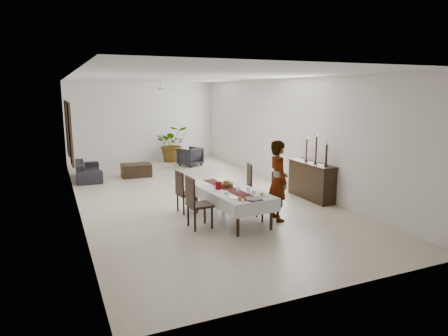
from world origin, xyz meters
TOP-DOWN VIEW (x-y plane):
  - floor at (0.00, 0.00)m, footprint 6.00×12.00m
  - ceiling at (0.00, 0.00)m, footprint 6.00×12.00m
  - wall_back at (0.00, 6.00)m, footprint 6.00×0.02m
  - wall_front at (0.00, -6.00)m, footprint 6.00×0.02m
  - wall_left at (-3.00, 0.00)m, footprint 0.02×12.00m
  - wall_right at (3.00, 0.00)m, footprint 0.02×12.00m
  - dining_table_top at (0.08, -2.43)m, footprint 1.08×2.24m
  - table_leg_fl at (-0.24, -3.49)m, footprint 0.07×0.07m
  - table_leg_fr at (0.56, -3.42)m, footprint 0.07×0.07m
  - table_leg_bl at (-0.40, -1.43)m, footprint 0.07×0.07m
  - table_leg_br at (0.39, -1.37)m, footprint 0.07×0.07m
  - tablecloth_top at (0.08, -2.43)m, footprint 1.26×2.42m
  - tablecloth_drape_left at (-0.45, -2.47)m, footprint 0.20×2.33m
  - tablecloth_drape_right at (0.61, -2.38)m, footprint 0.20×2.33m
  - tablecloth_drape_near at (0.17, -3.59)m, footprint 1.07×0.10m
  - tablecloth_drape_far at (-0.02, -1.27)m, footprint 1.07×0.10m
  - table_runner at (0.08, -2.43)m, footprint 0.50×2.28m
  - red_pitcher at (-0.16, -2.31)m, footprint 0.15×0.15m
  - pitcher_handle at (-0.24, -2.32)m, footprint 0.11×0.03m
  - wine_glass_near at (0.23, -3.01)m, footprint 0.06×0.06m
  - wine_glass_mid at (0.03, -2.93)m, footprint 0.06×0.06m
  - teacup_right at (0.39, -2.95)m, footprint 0.08×0.08m
  - saucer_right at (0.39, -2.95)m, footprint 0.14×0.14m
  - teacup_left at (-0.17, -2.77)m, footprint 0.08×0.08m
  - saucer_left at (-0.17, -2.77)m, footprint 0.14×0.14m
  - plate_near_right at (0.44, -3.22)m, footprint 0.22×0.22m
  - bread_near_right at (0.44, -3.22)m, footprint 0.08×0.08m
  - plate_near_left at (-0.14, -3.13)m, footprint 0.22×0.22m
  - plate_far_left at (-0.25, -1.95)m, footprint 0.22×0.22m
  - serving_tray at (0.16, -3.38)m, footprint 0.33×0.33m
  - jam_jar_a at (-0.04, -3.42)m, footprint 0.06×0.06m
  - jam_jar_b at (-0.14, -3.37)m, footprint 0.06×0.06m
  - jam_jar_c at (-0.10, -3.28)m, footprint 0.06×0.06m
  - fruit_basket at (0.10, -2.20)m, footprint 0.27×0.27m
  - fruit_red at (0.13, -2.18)m, footprint 0.08×0.08m
  - fruit_green at (0.07, -2.17)m, footprint 0.07×0.07m
  - fruit_yellow at (0.11, -2.24)m, footprint 0.08×0.08m
  - chair_right_near_seat at (0.85, -2.74)m, footprint 0.50×0.50m
  - chair_right_near_leg_fl at (1.00, -2.94)m, footprint 0.05×0.05m
  - chair_right_near_leg_fr at (1.05, -2.59)m, footprint 0.05×0.05m
  - chair_right_near_leg_bl at (0.65, -2.89)m, footprint 0.05×0.05m
  - chair_right_near_leg_br at (0.70, -2.54)m, footprint 0.05×0.05m
  - chair_right_near_back at (1.05, -2.77)m, footprint 0.10×0.44m
  - chair_right_far_seat at (0.74, -1.63)m, footprint 0.56×0.56m
  - chair_right_far_leg_fl at (0.87, -1.85)m, footprint 0.06×0.06m
  - chair_right_far_leg_fr at (0.97, -1.50)m, footprint 0.06×0.06m
  - chair_right_far_leg_bl at (0.52, -1.76)m, footprint 0.06×0.06m
  - chair_right_far_leg_br at (0.61, -1.40)m, footprint 0.06×0.06m
  - chair_right_far_back at (0.94, -1.68)m, footprint 0.16×0.45m
  - chair_left_near_seat at (-0.74, -2.68)m, footprint 0.49×0.49m
  - chair_left_near_leg_fl at (-0.94, -2.50)m, footprint 0.05×0.05m
  - chair_left_near_leg_fr at (-0.92, -2.88)m, footprint 0.05×0.05m
  - chair_left_near_leg_bl at (-0.55, -2.48)m, footprint 0.05×0.05m
  - chair_left_near_leg_br at (-0.54, -2.87)m, footprint 0.05×0.05m
  - chair_left_near_back at (-0.95, -2.69)m, footprint 0.06×0.47m
  - chair_left_far_seat at (-0.63, -1.54)m, footprint 0.47×0.47m
  - chair_left_far_leg_fl at (-0.83, -1.39)m, footprint 0.05×0.05m
  - chair_left_far_leg_fr at (-0.79, -1.73)m, footprint 0.05×0.05m
  - chair_left_far_leg_bl at (-0.48, -1.35)m, footprint 0.05×0.05m
  - chair_left_far_leg_br at (-0.44, -1.69)m, footprint 0.05×0.05m
  - chair_left_far_back at (-0.83, -1.56)m, footprint 0.09×0.42m
  - woman at (1.03, -2.89)m, footprint 0.53×0.71m
  - sideboard_body at (2.78, -1.71)m, footprint 0.42×1.57m
  - sideboard_top at (2.78, -1.71)m, footprint 0.46×1.63m
  - candlestick_near_base at (2.78, -2.28)m, footprint 0.10×0.10m
  - candlestick_near_shaft at (2.78, -2.28)m, footprint 0.05×0.05m
  - candlestick_near_candle at (2.78, -2.28)m, footprint 0.04×0.04m
  - candlestick_mid_base at (2.78, -1.87)m, footprint 0.10×0.10m
  - candlestick_mid_shaft at (2.78, -1.87)m, footprint 0.05×0.05m
  - candlestick_mid_candle at (2.78, -1.87)m, footprint 0.04×0.04m
  - candlestick_far_base at (2.78, -1.45)m, footprint 0.10×0.10m
  - candlestick_far_shaft at (2.78, -1.45)m, footprint 0.05×0.05m
  - candlestick_far_candle at (2.78, -1.45)m, footprint 0.04×0.04m
  - sofa at (-2.44, 3.24)m, footprint 0.86×2.01m
  - armchair at (1.36, 4.11)m, footprint 1.03×1.04m
  - coffee_table at (-0.94, 2.94)m, footprint 1.00×0.70m
  - potted_plant at (1.03, 5.33)m, footprint 1.49×1.35m
  - mirror_frame_near at (-2.96, 2.20)m, footprint 0.06×1.05m
  - mirror_glass_near at (-2.92, 2.20)m, footprint 0.01×0.90m
  - mirror_frame_far at (-2.96, 4.30)m, footprint 0.06×1.05m
  - mirror_glass_far at (-2.92, 4.30)m, footprint 0.01×0.90m
  - fan_rod at (0.00, 3.00)m, footprint 0.04×0.04m
  - fan_hub at (0.00, 3.00)m, footprint 0.16×0.16m
  - fan_blade_n at (0.00, 3.35)m, footprint 0.10×0.55m
  - fan_blade_s at (0.00, 2.65)m, footprint 0.10×0.55m
  - fan_blade_e at (0.35, 3.00)m, footprint 0.55×0.10m
  - fan_blade_w at (-0.35, 3.00)m, footprint 0.55×0.10m

SIDE VIEW (x-z plane):
  - floor at x=0.00m, z-range 0.00..0.00m
  - chair_left_far_leg_fl at x=-0.83m, z-range 0.00..0.42m
  - chair_left_far_leg_fr at x=-0.79m, z-range 0.00..0.42m
  - chair_left_far_leg_bl at x=-0.48m, z-range 0.00..0.42m
  - chair_left_far_leg_br at x=-0.44m, z-range 0.00..0.42m
  - coffee_table at x=-0.94m, z-range 0.00..0.43m
  - chair_right_near_leg_fl at x=1.00m, z-range 0.00..0.43m
  - chair_right_near_leg_fr at x=1.05m, z-range 0.00..0.43m
  - chair_right_near_leg_bl at x=0.65m, z-range 0.00..0.43m
  - chair_right_near_leg_br at x=0.70m, z-range 0.00..0.43m
  - chair_right_far_leg_fl at x=0.87m, z-range 0.00..0.45m
  - chair_right_far_leg_fr at x=0.97m, z-range 0.00..0.45m
  - chair_right_far_leg_bl at x=0.52m, z-range 0.00..0.45m
  - chair_right_far_leg_br at x=0.61m, z-range 0.00..0.45m
  - chair_left_near_leg_fl at x=-0.94m, z-range 0.00..0.46m
  - chair_left_near_leg_fr at x=-0.92m, z-range 0.00..0.46m
  - chair_left_near_leg_bl at x=-0.55m, z-range 0.00..0.46m
  - chair_left_near_leg_br at x=-0.54m, z-range 0.00..0.46m
  - sofa at x=-2.44m, z-range 0.00..0.58m
  - table_leg_fl at x=-0.24m, z-range 0.00..0.63m
  - table_leg_fr at x=0.56m, z-range 0.00..0.63m
  - table_leg_bl at x=-0.40m, z-range 0.00..0.63m
  - table_leg_br at x=0.39m, z-range 0.00..0.63m
  - armchair at x=1.36m, z-range 0.00..0.70m
  - chair_left_far_seat at x=-0.63m, z-range 0.42..0.47m
  - chair_right_near_seat at x=0.85m, z-range 0.43..0.48m
  - sideboard_body at x=2.78m, z-range 0.00..0.94m
  - chair_right_far_seat at x=0.74m, z-range 0.45..0.50m
  - chair_left_near_seat at x=-0.74m, z-range 0.46..0.52m
  - tablecloth_drape_left at x=-0.45m, z-range 0.42..0.69m
  - tablecloth_drape_right at x=0.61m, z-range 0.42..0.69m
  - tablecloth_drape_near at x=0.17m, z-range 0.42..0.69m
  - tablecloth_drape_far at x=-0.02m, z-range 0.42..0.69m
  - dining_table_top at x=0.08m, z-range 0.63..0.68m
  - tablecloth_top at x=0.08m, z-range 0.68..0.69m
  - table_runner at x=0.08m, z-range 0.69..0.69m
  - saucer_right at x=0.39m, z-range 0.69..0.70m
  - saucer_left at x=-0.17m, z-range 0.69..0.70m
  - plate_near_right at x=0.44m, z-range 0.69..0.70m
  - plate_near_left at x=-0.14m, z-range 0.69..0.70m
  - plate_far_left at x=-0.25m, z-range 0.69..0.70m
  - serving_tray at x=0.16m, z-range 0.69..0.71m
  - teacup_right at x=0.39m, z-range 0.69..0.74m
  - teacup_left at x=-0.17m, z-range 0.69..0.74m
  - bread_near_right at x=0.44m, z-range 0.68..0.76m
  - jam_jar_a at x=-0.04m, z-range 0.69..0.76m
  - jam_jar_b at x=-0.14m, z-range 0.69..0.76m
  - jam_jar_c at x=-0.10m, z-range 0.69..0.76m
  - potted_plant at x=1.03m, z-range 0.00..1.45m
  - chair_left_far_back at x=-0.83m, z-range 0.46..1.00m
  - fruit_basket at x=0.10m, z-range 0.69..0.78m
  - chair_right_near_back at x=1.05m, z-range 0.48..1.04m
  - wine_glass_near at x=0.23m, z-range 0.69..0.84m
  - wine_glass_mid at x=0.03m, z-range 0.69..0.84m
  - red_pitcher at x=-0.16m, z-range 0.69..0.87m
  - pitcher_handle at x=-0.24m, z-range 0.73..0.83m
  - chair_right_far_back at x=0.94m, z-range 0.50..1.07m
  - fruit_red at x=0.13m, z-range 0.76..0.84m
  - fruit_green at x=0.07m, z-range 0.77..0.84m
  - fruit_yellow at x=0.11m, z-range 0.76..0.84m
  - chair_left_near_back at x=-0.95m, z-range 0.51..1.11m
  - woman at x=1.03m, z-range 0.00..1.79m
  - sideboard_top at x=2.78m, z-range 0.94..0.97m
  - candlestick_near_base at x=2.78m, z-range 0.97..1.00m
  - candlestick_mid_base at x=2.78m, z-range 0.97..1.00m
  - candlestick_far_base at x=2.78m, z-range 0.97..1.00m
  - candlestick_near_shaft at x=2.78m, z-range 1.00..1.53m
  - candlestick_far_shaft at x=2.78m, z-range 1.00..1.58m
  - candlestick_mid_shaft at x=2.78m, z-range 1.00..1.68m
  - candlestick_near_candle at x=2.78m, z-range 1.53..1.61m
  - wall_back at x=0.00m, z-range 0.00..3.20m
  - wall_front at x=0.00m, z-range 0.00..3.20m
  - wall_left at x=-3.00m, z-range 0.00..3.20m
  - wall_right at x=3.00m, z-range 0.00..3.20m
  - mirror_frame_near at x=-2.96m, z-range 0.67..2.53m
  - mirror_glass_near at x=-2.92m, z-range 0.75..2.45m
  - mirror_frame_far at x=-2.96m, z-range 0.67..2.53m
  - mirror_glass_far at x=-2.92m, z-range 0.75..2.45m
  - candlestick_far_candle at x=2.78m, z-range 1.58..1.66m
  - candlestick_mid_candle at x=2.78m, z-range 1.68..1.77m
  - fan_hub at x=0.00m, z-range 2.86..2.94m
  - fan_blade_n at x=0.00m, z-range 2.89..2.91m
  - fan_blade_s at x=0.00m, z-range 2.89..2.91m
  - fan_blade_e at x=0.35m, z-range 2.89..2.91m
  - fan_blade_w at x=-0.35m, z-range 2.89..2.91m
  - fan_rod at x=0.00m, z-range 3.00..3.20m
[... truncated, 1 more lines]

